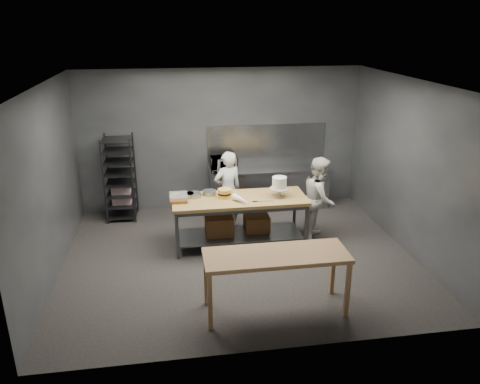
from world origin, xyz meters
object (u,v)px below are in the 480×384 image
object	(u,v)px
chef_right	(319,198)
microwave	(224,164)
layer_cake	(225,193)
work_table	(238,215)
near_counter	(276,259)
speed_rack	(120,179)
frosted_cake_stand	(279,184)
chef_behind	(228,190)

from	to	relation	value
chef_right	microwave	world-z (taller)	chef_right
chef_right	layer_cake	world-z (taller)	chef_right
chef_right	microwave	distance (m)	2.28
work_table	chef_right	world-z (taller)	chef_right
near_counter	speed_rack	bearing A→B (deg)	122.57
work_table	frosted_cake_stand	bearing A→B (deg)	-4.82
chef_right	speed_rack	bearing A→B (deg)	88.11
chef_right	frosted_cake_stand	bearing A→B (deg)	118.57
microwave	frosted_cake_stand	xyz separation A→B (m)	(0.78, -1.73, 0.10)
chef_behind	chef_right	distance (m)	1.78
chef_right	chef_behind	bearing A→B (deg)	86.49
near_counter	microwave	world-z (taller)	microwave
microwave	chef_right	bearing A→B (deg)	-45.51
chef_right	frosted_cake_stand	size ratio (longest dim) A/B	4.31
work_table	speed_rack	world-z (taller)	speed_rack
speed_rack	chef_right	distance (m)	4.04
speed_rack	chef_right	bearing A→B (deg)	-22.34
chef_behind	chef_right	xyz separation A→B (m)	(1.63, -0.72, 0.01)
near_counter	chef_right	bearing A→B (deg)	58.84
layer_cake	chef_behind	bearing A→B (deg)	78.32
speed_rack	chef_behind	world-z (taller)	speed_rack
chef_right	frosted_cake_stand	distance (m)	0.89
speed_rack	microwave	xyz separation A→B (m)	(2.15, 0.08, 0.19)
layer_cake	chef_right	bearing A→B (deg)	0.64
work_table	chef_right	xyz separation A→B (m)	(1.55, 0.05, 0.22)
chef_right	microwave	size ratio (longest dim) A/B	2.91
layer_cake	speed_rack	bearing A→B (deg)	141.54
chef_right	microwave	xyz separation A→B (m)	(-1.59, 1.62, 0.26)
microwave	frosted_cake_stand	size ratio (longest dim) A/B	1.48
near_counter	frosted_cake_stand	distance (m)	2.20
microwave	speed_rack	bearing A→B (deg)	-177.87
speed_rack	near_counter	bearing A→B (deg)	-57.43
work_table	chef_behind	bearing A→B (deg)	95.91
layer_cake	near_counter	bearing A→B (deg)	-78.71
near_counter	layer_cake	bearing A→B (deg)	101.29
near_counter	speed_rack	distance (m)	4.46
speed_rack	chef_right	xyz separation A→B (m)	(3.74, -1.54, -0.07)
work_table	speed_rack	xyz separation A→B (m)	(-2.19, 1.59, 0.28)
frosted_cake_stand	speed_rack	bearing A→B (deg)	150.64
frosted_cake_stand	layer_cake	world-z (taller)	frosted_cake_stand
work_table	near_counter	xyz separation A→B (m)	(0.21, -2.17, 0.24)
chef_right	frosted_cake_stand	world-z (taller)	chef_right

